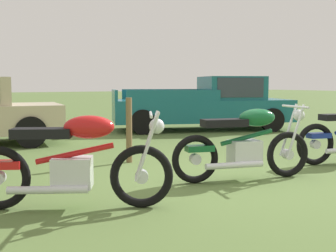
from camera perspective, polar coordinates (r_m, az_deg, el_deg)
The scene contains 5 objects.
ground_plane at distance 6.08m, azimuth 8.60°, elevation -6.79°, with size 120.00×120.00×0.00m, color #567038.
motorcycle_red at distance 4.59m, azimuth -12.45°, elevation -4.68°, with size 1.93×1.22×1.02m.
motorcycle_green at distance 5.92m, azimuth 10.10°, elevation -2.38°, with size 1.96×0.80×1.02m.
pickup_truck_teal at distance 12.22m, azimuth 5.55°, elevation 3.04°, with size 5.21×3.40×1.49m.
fence_post_wooden at distance 7.14m, azimuth -5.15°, elevation -0.55°, with size 0.10×0.10×1.07m, color brown.
Camera 1 is at (-3.78, -4.58, 1.30)m, focal length 46.32 mm.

